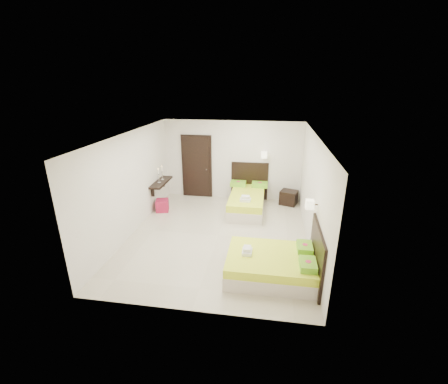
# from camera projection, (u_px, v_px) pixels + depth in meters

# --- Properties ---
(floor) EXTENTS (5.50, 5.50, 0.00)m
(floor) POSITION_uv_depth(u_px,v_px,m) (218.00, 235.00, 7.77)
(floor) COLOR beige
(floor) RESTS_ON ground
(bed_single) EXTENTS (1.22, 2.03, 1.67)m
(bed_single) POSITION_uv_depth(u_px,v_px,m) (247.00, 200.00, 9.27)
(bed_single) COLOR beige
(bed_single) RESTS_ON ground
(bed_double) EXTENTS (1.80, 1.53, 1.49)m
(bed_double) POSITION_uv_depth(u_px,v_px,m) (275.00, 264.00, 6.09)
(bed_double) COLOR beige
(bed_double) RESTS_ON ground
(nightstand) EXTENTS (0.63, 0.59, 0.45)m
(nightstand) POSITION_uv_depth(u_px,v_px,m) (289.00, 198.00, 9.67)
(nightstand) COLOR black
(nightstand) RESTS_ON ground
(ottoman) EXTENTS (0.45, 0.45, 0.37)m
(ottoman) POSITION_uv_depth(u_px,v_px,m) (162.00, 205.00, 9.17)
(ottoman) COLOR maroon
(ottoman) RESTS_ON ground
(door) EXTENTS (1.02, 0.15, 2.14)m
(door) POSITION_uv_depth(u_px,v_px,m) (197.00, 167.00, 10.07)
(door) COLOR black
(door) RESTS_ON ground
(console_shelf) EXTENTS (0.35, 1.20, 0.78)m
(console_shelf) POSITION_uv_depth(u_px,v_px,m) (161.00, 182.00, 9.26)
(console_shelf) COLOR black
(console_shelf) RESTS_ON ground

